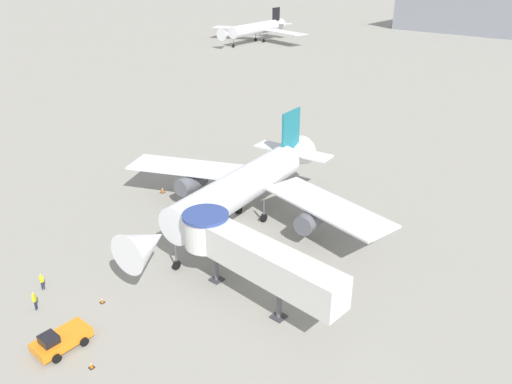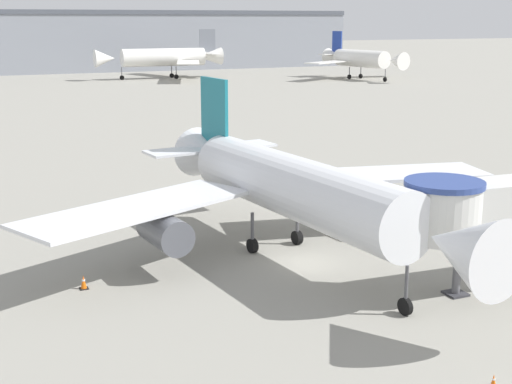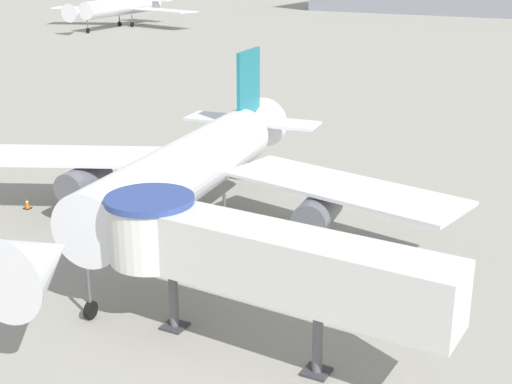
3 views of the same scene
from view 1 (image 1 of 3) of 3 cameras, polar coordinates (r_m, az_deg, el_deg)
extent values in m
plane|color=gray|center=(53.80, -2.56, -4.26)|extent=(800.00, 800.00, 0.00)
cylinder|color=silver|center=(52.29, -2.11, 0.36)|extent=(5.88, 19.99, 3.76)
cone|color=silver|center=(43.44, -12.56, -5.86)|extent=(4.19, 4.52, 3.76)
cone|color=silver|center=(60.94, 4.05, 4.04)|extent=(4.35, 6.01, 3.76)
cube|color=silver|center=(59.84, -7.60, 2.79)|extent=(15.10, 10.23, 0.22)
cube|color=silver|center=(50.62, 8.19, -1.61)|extent=(15.10, 7.55, 0.22)
cube|color=#19707F|center=(59.56, 4.01, 7.00)|extent=(0.66, 3.83, 4.89)
cube|color=silver|center=(60.93, 4.20, 4.70)|extent=(10.05, 3.74, 0.18)
cylinder|color=#565960|center=(58.83, -7.42, 1.03)|extent=(2.47, 4.03, 2.07)
cylinder|color=#565960|center=(50.72, 6.34, -3.08)|extent=(2.47, 4.03, 2.07)
cylinder|color=#4C4C51|center=(47.07, -9.15, -7.14)|extent=(0.18, 0.18, 2.16)
cylinder|color=black|center=(47.65, -9.06, -8.24)|extent=(0.36, 0.92, 0.90)
cylinder|color=#4C4C51|center=(56.26, -2.00, -1.09)|extent=(0.22, 0.22, 2.16)
cylinder|color=black|center=(56.75, -1.98, -2.06)|extent=(0.50, 0.94, 0.90)
cylinder|color=#4C4C51|center=(54.56, 0.89, -1.97)|extent=(0.22, 0.22, 2.16)
cylinder|color=black|center=(55.06, 0.89, -2.97)|extent=(0.50, 0.94, 0.90)
cube|color=silver|center=(39.81, 1.16, -8.02)|extent=(14.50, 3.47, 2.80)
cylinder|color=silver|center=(44.25, -5.73, -4.45)|extent=(3.90, 3.90, 2.80)
cylinder|color=navy|center=(43.50, -5.81, -2.68)|extent=(4.10, 4.10, 0.30)
cylinder|color=#56565B|center=(45.09, -4.59, -8.31)|extent=(0.44, 0.44, 3.26)
cube|color=#333338|center=(45.98, -4.52, -9.94)|extent=(1.10, 1.10, 0.12)
cylinder|color=#56565B|center=(40.80, 2.65, -12.34)|extent=(0.44, 0.44, 3.26)
cube|color=#333338|center=(41.78, 2.60, -14.05)|extent=(1.10, 1.10, 0.12)
cube|color=orange|center=(41.39, -21.32, -15.44)|extent=(2.12, 4.11, 0.70)
cube|color=black|center=(40.70, -22.61, -15.28)|extent=(1.27, 1.15, 0.63)
cylinder|color=black|center=(42.05, -23.37, -15.74)|extent=(0.34, 0.68, 0.68)
cylinder|color=black|center=(40.51, -21.86, -17.23)|extent=(0.34, 0.68, 0.68)
cylinder|color=black|center=(42.74, -20.67, -14.46)|extent=(0.34, 0.68, 0.68)
cylinder|color=black|center=(41.22, -19.07, -15.85)|extent=(0.34, 0.68, 0.68)
cube|color=black|center=(45.16, -17.15, -11.97)|extent=(0.35, 0.35, 0.04)
cone|color=orange|center=(44.99, -17.20, -11.67)|extent=(0.24, 0.24, 0.55)
cylinder|color=white|center=(44.95, -17.21, -11.61)|extent=(0.13, 0.13, 0.07)
cube|color=black|center=(39.46, -18.27, -18.52)|extent=(0.36, 0.36, 0.04)
cone|color=orange|center=(39.25, -18.33, -18.20)|extent=(0.25, 0.25, 0.57)
cylinder|color=white|center=(39.21, -18.35, -18.12)|extent=(0.14, 0.14, 0.07)
cube|color=black|center=(62.97, -10.63, -0.05)|extent=(0.48, 0.48, 0.04)
cone|color=orange|center=(62.80, -10.66, 0.27)|extent=(0.33, 0.33, 0.75)
cylinder|color=white|center=(62.76, -10.67, 0.34)|extent=(0.18, 0.18, 0.09)
cylinder|color=#1E2338|center=(48.32, -23.10, -9.77)|extent=(0.11, 0.11, 0.79)
cylinder|color=#1E2338|center=(48.28, -23.28, -9.84)|extent=(0.11, 0.11, 0.79)
cube|color=#D1E019|center=(47.92, -23.33, -9.11)|extent=(0.21, 0.33, 0.62)
sphere|color=tan|center=(47.70, -23.42, -8.70)|extent=(0.21, 0.21, 0.21)
cylinder|color=#1E2338|center=(46.00, -23.91, -11.81)|extent=(0.12, 0.12, 0.85)
cylinder|color=#1E2338|center=(46.13, -23.83, -11.68)|extent=(0.12, 0.12, 0.85)
cube|color=#D1E019|center=(45.64, -24.03, -10.98)|extent=(0.37, 0.38, 0.67)
sphere|color=tan|center=(45.39, -24.13, -10.52)|extent=(0.23, 0.23, 0.23)
cylinder|color=silver|center=(175.65, -0.17, 18.15)|extent=(5.52, 23.95, 3.77)
cone|color=silver|center=(163.51, -3.50, 17.57)|extent=(4.06, 4.41, 3.77)
cone|color=silver|center=(186.40, 2.34, 18.55)|extent=(4.18, 5.91, 3.77)
cube|color=silver|center=(184.33, -2.21, 18.27)|extent=(17.20, 11.18, 0.22)
cube|color=silver|center=(172.77, 3.34, 17.77)|extent=(17.19, 9.10, 0.22)
cube|color=black|center=(185.80, 2.31, 19.58)|extent=(0.56, 4.36, 4.90)
cube|color=silver|center=(186.56, 2.40, 18.76)|extent=(11.34, 3.87, 0.18)
cylinder|color=#4C4C51|center=(166.91, -2.61, 16.72)|extent=(0.18, 0.18, 2.17)
cylinder|color=black|center=(167.07, -2.60, 16.35)|extent=(0.34, 1.12, 1.10)
cylinder|color=#4C4C51|center=(179.41, -0.04, 17.35)|extent=(0.22, 0.22, 2.17)
cylinder|color=black|center=(179.56, -0.04, 17.00)|extent=(0.48, 1.13, 1.10)
cylinder|color=#4C4C51|center=(177.46, 0.89, 17.26)|extent=(0.22, 0.22, 2.17)
cylinder|color=black|center=(177.62, 0.88, 16.91)|extent=(0.48, 1.13, 1.10)
camera|label=2|loc=(52.64, -50.32, 2.65)|focal=50.00mm
camera|label=3|loc=(13.69, -30.55, -23.37)|focal=50.00mm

